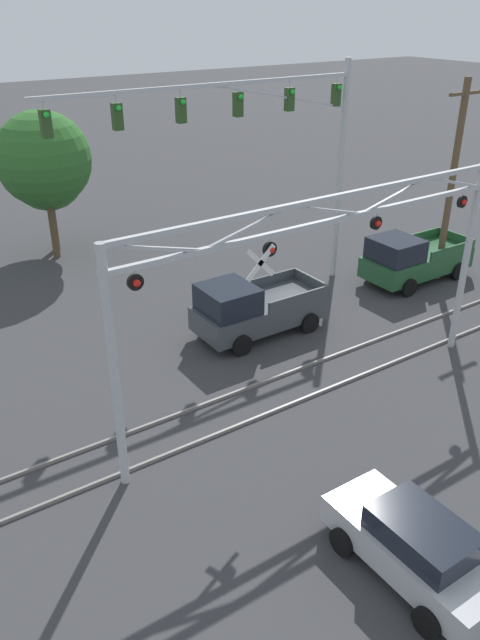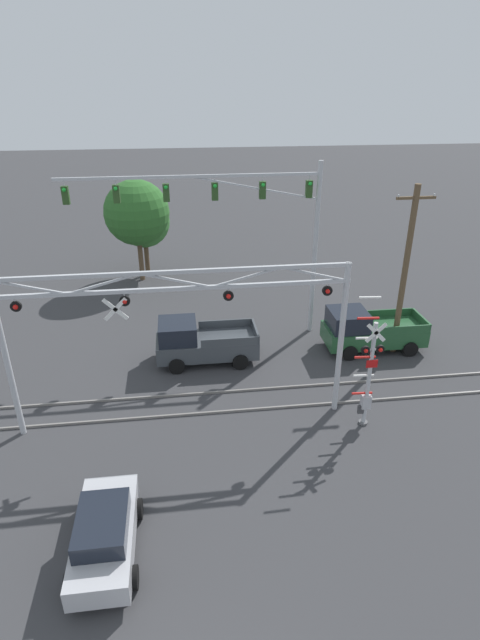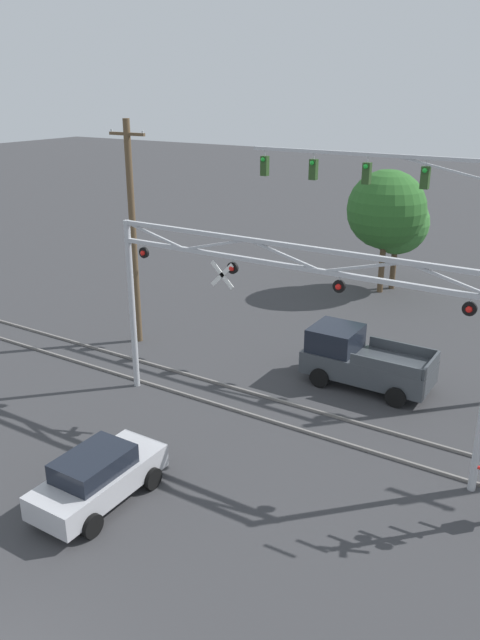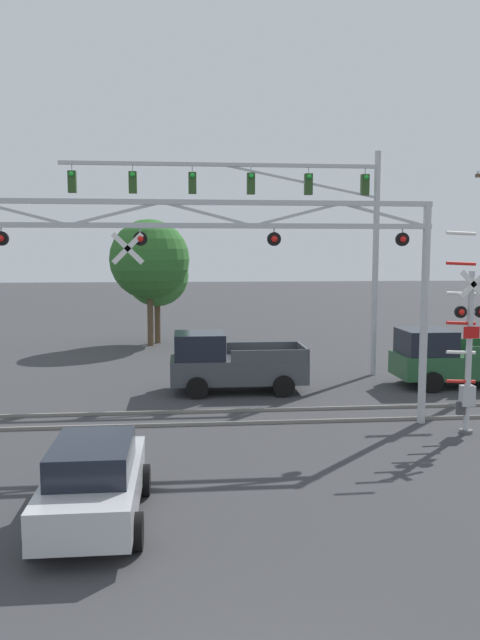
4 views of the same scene
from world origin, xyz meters
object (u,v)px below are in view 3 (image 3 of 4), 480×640
at_px(crossing_gantry, 282,300).
at_px(pickup_truck_lead, 360,360).
at_px(background_tree_far_left_verge, 386,210).
at_px(background_tree_beyond_span, 397,223).
at_px(sedan_waiting, 98,477).
at_px(utility_pole_left, 133,233).
at_px(traffic_signal_span, 465,214).

height_order(crossing_gantry, pickup_truck_lead, crossing_gantry).
relative_size(crossing_gantry, pickup_truck_lead, 2.63).
xyz_separation_m(crossing_gantry, pickup_truck_lead, (0.96, 4.63, -3.56)).
bearing_deg(background_tree_far_left_verge, background_tree_beyond_span, 71.00).
height_order(sedan_waiting, background_tree_far_left_verge, background_tree_far_left_verge).
relative_size(sedan_waiting, utility_pole_left, 0.42).
relative_size(pickup_truck_lead, sedan_waiting, 1.21).
xyz_separation_m(utility_pole_left, background_tree_beyond_span, (7.02, 13.50, -1.18)).
distance_m(pickup_truck_lead, background_tree_beyond_span, 13.01).
distance_m(utility_pole_left, background_tree_beyond_span, 15.26).
bearing_deg(traffic_signal_span, background_tree_beyond_span, 119.59).
relative_size(crossing_gantry, utility_pole_left, 1.32).
bearing_deg(sedan_waiting, crossing_gantry, 68.47).
distance_m(crossing_gantry, background_tree_beyond_span, 17.14).
distance_m(utility_pole_left, background_tree_far_left_verge, 14.20).
distance_m(crossing_gantry, pickup_truck_lead, 5.92).
bearing_deg(pickup_truck_lead, traffic_signal_span, 43.77).
distance_m(pickup_truck_lead, background_tree_far_left_verge, 12.39).
relative_size(sedan_waiting, background_tree_far_left_verge, 0.59).
height_order(crossing_gantry, traffic_signal_span, traffic_signal_span).
xyz_separation_m(traffic_signal_span, pickup_truck_lead, (-2.61, -2.50, -5.40)).
distance_m(traffic_signal_span, background_tree_far_left_verge, 10.85).
xyz_separation_m(crossing_gantry, sedan_waiting, (-2.36, -5.97, -3.78)).
relative_size(traffic_signal_span, utility_pole_left, 1.30).
xyz_separation_m(sedan_waiting, utility_pole_left, (-6.70, 9.47, 4.12)).
xyz_separation_m(crossing_gantry, utility_pole_left, (-9.05, 3.50, 0.35)).
bearing_deg(background_tree_beyond_span, sedan_waiting, -90.81).
bearing_deg(background_tree_beyond_span, utility_pole_left, -117.48).
relative_size(crossing_gantry, sedan_waiting, 3.18).
height_order(traffic_signal_span, background_tree_far_left_verge, traffic_signal_span).
height_order(crossing_gantry, utility_pole_left, utility_pole_left).
distance_m(sedan_waiting, utility_pole_left, 12.31).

